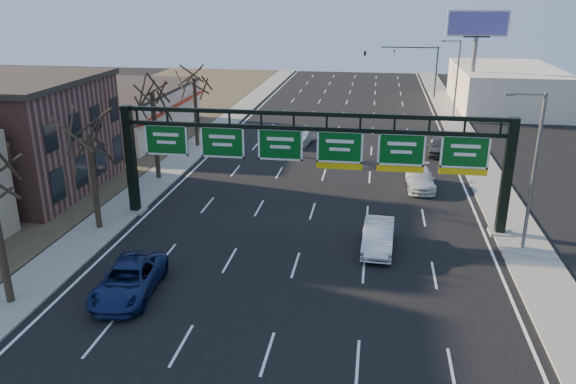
% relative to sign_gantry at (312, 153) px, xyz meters
% --- Properties ---
extents(ground, '(160.00, 160.00, 0.00)m').
position_rel_sign_gantry_xyz_m(ground, '(-0.16, -8.00, -4.63)').
color(ground, black).
rests_on(ground, ground).
extents(sidewalk_left, '(3.00, 120.00, 0.12)m').
position_rel_sign_gantry_xyz_m(sidewalk_left, '(-12.96, 12.00, -4.57)').
color(sidewalk_left, gray).
rests_on(sidewalk_left, ground).
extents(sidewalk_right, '(3.00, 120.00, 0.12)m').
position_rel_sign_gantry_xyz_m(sidewalk_right, '(12.64, 12.00, -4.57)').
color(sidewalk_right, gray).
rests_on(sidewalk_right, ground).
extents(dirt_strip_left, '(21.00, 120.00, 0.06)m').
position_rel_sign_gantry_xyz_m(dirt_strip_left, '(-25.16, 12.00, -4.60)').
color(dirt_strip_left, '#473D2B').
rests_on(dirt_strip_left, ground).
extents(lane_markings, '(21.60, 120.00, 0.01)m').
position_rel_sign_gantry_xyz_m(lane_markings, '(-0.16, 12.00, -4.62)').
color(lane_markings, white).
rests_on(lane_markings, ground).
extents(sign_gantry, '(24.60, 1.20, 7.20)m').
position_rel_sign_gantry_xyz_m(sign_gantry, '(0.00, 0.00, 0.00)').
color(sign_gantry, black).
rests_on(sign_gantry, ground).
extents(brick_block, '(10.40, 12.40, 8.30)m').
position_rel_sign_gantry_xyz_m(brick_block, '(-21.66, 3.00, -0.47)').
color(brick_block, brown).
rests_on(brick_block, ground).
extents(cream_strip, '(10.90, 18.40, 4.70)m').
position_rel_sign_gantry_xyz_m(cream_strip, '(-21.64, 21.00, -2.27)').
color(cream_strip, beige).
rests_on(cream_strip, ground).
extents(building_right_distant, '(12.00, 20.00, 5.00)m').
position_rel_sign_gantry_xyz_m(building_right_distant, '(19.84, 42.00, -2.13)').
color(building_right_distant, beige).
rests_on(building_right_distant, ground).
extents(tree_gantry, '(3.60, 3.60, 8.48)m').
position_rel_sign_gantry_xyz_m(tree_gantry, '(-12.96, -3.00, 2.48)').
color(tree_gantry, '#2D2119').
rests_on(tree_gantry, sidewalk_left).
extents(tree_mid, '(3.60, 3.60, 9.24)m').
position_rel_sign_gantry_xyz_m(tree_mid, '(-12.96, 7.00, 3.23)').
color(tree_mid, '#2D2119').
rests_on(tree_mid, sidewalk_left).
extents(tree_far, '(3.60, 3.60, 8.86)m').
position_rel_sign_gantry_xyz_m(tree_far, '(-12.96, 17.00, 2.86)').
color(tree_far, '#2D2119').
rests_on(tree_far, sidewalk_left).
extents(streetlight_near, '(2.15, 0.22, 9.00)m').
position_rel_sign_gantry_xyz_m(streetlight_near, '(12.31, -2.00, 0.45)').
color(streetlight_near, slate).
rests_on(streetlight_near, sidewalk_right).
extents(streetlight_far, '(2.15, 0.22, 9.00)m').
position_rel_sign_gantry_xyz_m(streetlight_far, '(12.31, 32.00, 0.45)').
color(streetlight_far, slate).
rests_on(streetlight_far, sidewalk_right).
extents(billboard_right, '(7.00, 0.50, 12.00)m').
position_rel_sign_gantry_xyz_m(billboard_right, '(14.84, 36.98, 4.43)').
color(billboard_right, slate).
rests_on(billboard_right, ground).
extents(traffic_signal_mast, '(10.16, 0.54, 7.00)m').
position_rel_sign_gantry_xyz_m(traffic_signal_mast, '(5.53, 47.00, 0.87)').
color(traffic_signal_mast, black).
rests_on(traffic_signal_mast, ground).
extents(car_blue_suv, '(2.95, 5.71, 1.54)m').
position_rel_sign_gantry_xyz_m(car_blue_suv, '(-7.71, -10.33, -3.86)').
color(car_blue_suv, '#122051').
rests_on(car_blue_suv, ground).
extents(car_silver_sedan, '(1.88, 4.88, 1.59)m').
position_rel_sign_gantry_xyz_m(car_silver_sedan, '(4.22, -3.29, -3.84)').
color(car_silver_sedan, silver).
rests_on(car_silver_sedan, ground).
extents(car_white_wagon, '(2.12, 4.96, 1.42)m').
position_rel_sign_gantry_xyz_m(car_white_wagon, '(7.28, 8.01, -3.92)').
color(car_white_wagon, white).
rests_on(car_white_wagon, ground).
extents(car_grey_far, '(2.33, 4.70, 1.54)m').
position_rel_sign_gantry_xyz_m(car_grey_far, '(9.52, 17.73, -3.86)').
color(car_grey_far, '#393C3E').
rests_on(car_grey_far, ground).
extents(car_silver_distant, '(2.42, 4.99, 1.58)m').
position_rel_sign_gantry_xyz_m(car_silver_distant, '(-3.19, 19.30, -3.84)').
color(car_silver_distant, '#B6B6BB').
rests_on(car_silver_distant, ground).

